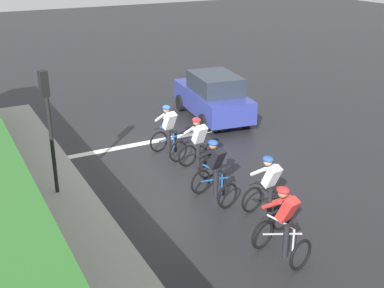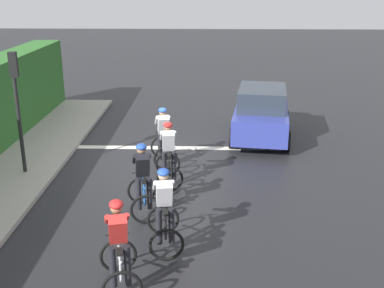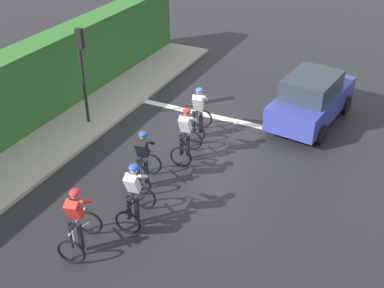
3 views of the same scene
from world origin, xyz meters
TOP-DOWN VIEW (x-y plane):
  - ground_plane at (0.00, 0.00)m, footprint 80.00×80.00m
  - sidewalk_kerb at (4.47, 2.00)m, footprint 2.80×18.18m
  - stone_wall_low at (5.37, 2.00)m, footprint 0.44×18.18m
  - hedge_wall at (5.67, 2.00)m, footprint 1.10×18.18m
  - road_marking_stop_line at (0.00, -1.24)m, footprint 7.00×0.30m
  - cyclist_lead at (0.43, 6.20)m, footprint 0.91×1.21m
  - cyclist_second at (-0.22, 4.79)m, footprint 0.83×1.17m
  - cyclist_mid at (0.39, 3.33)m, footprint 0.89×1.20m
  - cyclist_fourth at (-0.06, 1.63)m, footprint 0.81×1.16m
  - cyclist_trailing at (0.20, 0.19)m, footprint 0.87×1.19m
  - car_navy at (-2.86, -2.37)m, footprint 2.29×4.29m
  - traffic_light_near_crossing at (3.92, 1.09)m, footprint 0.23×0.31m

SIDE VIEW (x-z plane):
  - ground_plane at x=0.00m, z-range 0.00..0.00m
  - road_marking_stop_line at x=0.00m, z-range 0.00..0.01m
  - sidewalk_kerb at x=4.47m, z-range 0.00..0.12m
  - stone_wall_low at x=5.37m, z-range 0.00..0.44m
  - cyclist_lead at x=0.43m, z-range -0.03..1.63m
  - cyclist_second at x=-0.22m, z-range -0.03..1.63m
  - cyclist_mid at x=0.39m, z-range -0.03..1.63m
  - cyclist_fourth at x=-0.06m, z-range -0.03..1.63m
  - cyclist_trailing at x=0.20m, z-range -0.03..1.63m
  - car_navy at x=-2.86m, z-range -0.01..1.75m
  - hedge_wall at x=5.67m, z-range 0.00..2.67m
  - traffic_light_near_crossing at x=3.92m, z-range 0.55..3.89m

